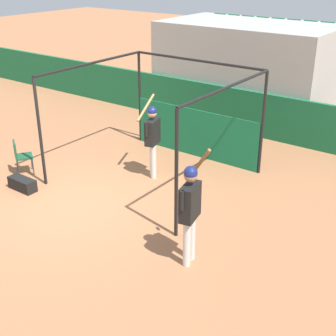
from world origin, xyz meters
TOP-DOWN VIEW (x-y plane):
  - ground_plane at (0.00, 0.00)m, footprint 60.00×60.00m
  - outfield_wall at (0.00, 6.08)m, footprint 24.00×0.12m
  - bleacher_section at (-0.00, 7.74)m, footprint 5.40×3.20m
  - batting_cage at (0.60, 3.19)m, footprint 3.80×3.56m
  - player_batter at (0.48, 2.12)m, footprint 0.56×0.82m
  - player_waiting at (3.13, -0.26)m, footprint 0.52×0.73m
  - folding_chair at (-2.17, 0.32)m, footprint 0.55×0.55m
  - equipment_bag at (-1.45, -0.22)m, footprint 0.70×0.28m

SIDE VIEW (x-z plane):
  - ground_plane at x=0.00m, z-range 0.00..0.00m
  - equipment_bag at x=-1.45m, z-range 0.00..0.28m
  - folding_chair at x=-2.17m, z-range 0.10..0.94m
  - outfield_wall at x=0.00m, z-range 0.00..1.31m
  - player_batter at x=0.48m, z-range 0.12..1.98m
  - player_waiting at x=3.13m, z-range 0.08..2.14m
  - batting_cage at x=0.60m, z-range -0.16..2.39m
  - bleacher_section at x=0.00m, z-range 0.00..2.99m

